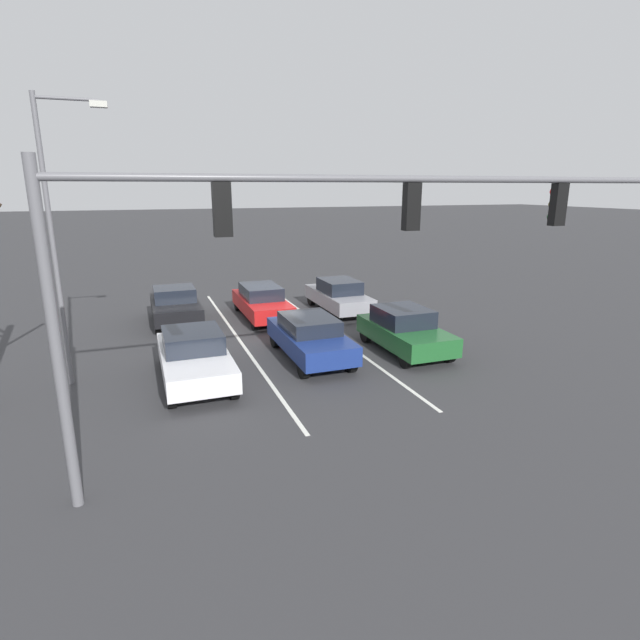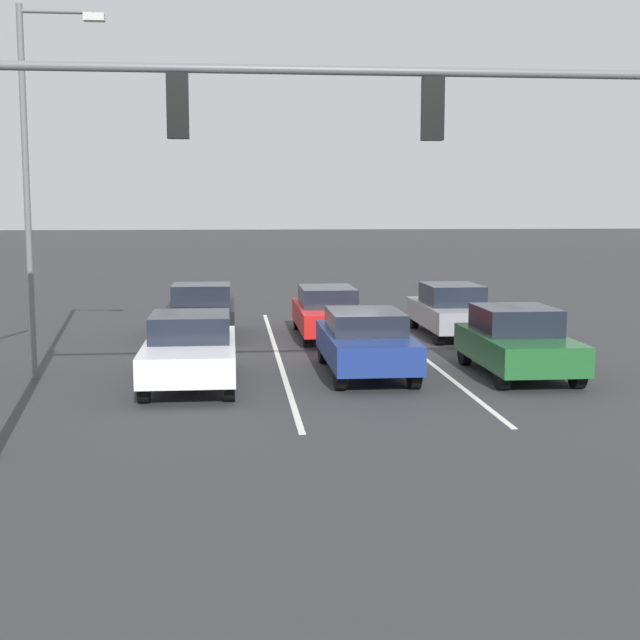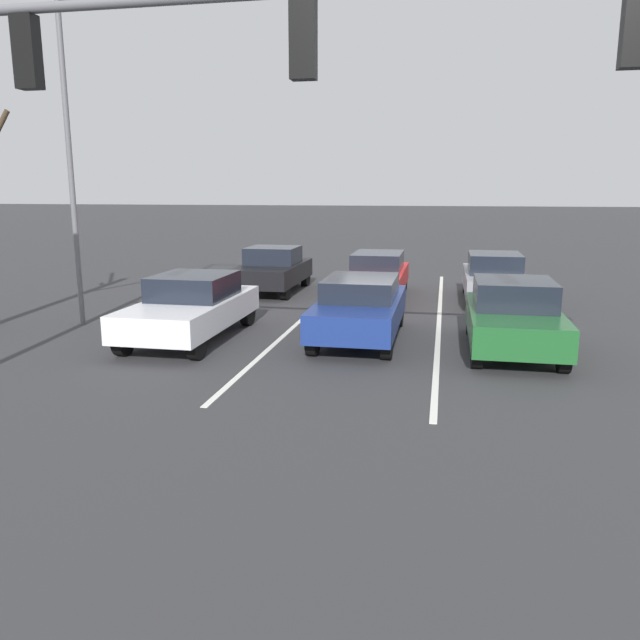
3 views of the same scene
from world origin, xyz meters
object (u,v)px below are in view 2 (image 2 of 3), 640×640
Objects in this scene: car_navy_midlane_front at (365,341)px; traffic_signal_gantry at (287,143)px; car_red_midlane_second at (327,312)px; car_white_rightlane_front at (190,348)px; car_darkgreen_leftlane_front at (517,341)px; car_gray_leftlane_second at (451,310)px; street_lamp_right_shoulder at (35,168)px; car_black_rightlane_second at (201,310)px.

traffic_signal_gantry is (2.15, 6.19, 3.98)m from car_navy_midlane_front.
car_red_midlane_second is 0.36× the size of traffic_signal_gantry.
car_white_rightlane_front is 0.35× the size of traffic_signal_gantry.
car_darkgreen_leftlane_front reaches higher than car_gray_leftlane_second.
street_lamp_right_shoulder is (7.22, -0.30, 3.86)m from car_navy_midlane_front.
traffic_signal_gantry is at bearing 64.98° from car_gray_leftlane_second.
car_white_rightlane_front is 0.98× the size of car_red_midlane_second.
car_black_rightlane_second is (3.90, -6.38, -0.00)m from car_navy_midlane_front.
car_darkgreen_leftlane_front is at bearing 176.16° from street_lamp_right_shoulder.
car_black_rightlane_second is 7.93m from street_lamp_right_shoulder.
car_white_rightlane_front is at bearing -72.31° from traffic_signal_gantry.
street_lamp_right_shoulder is at bearing -2.40° from car_navy_midlane_front.
car_navy_midlane_front is 6.70m from car_gray_leftlane_second.
car_black_rightlane_second is at bearing -42.92° from car_darkgreen_leftlane_front.
car_darkgreen_leftlane_front is 6.17m from car_gray_leftlane_second.
car_navy_midlane_front is at bearing 121.41° from car_black_rightlane_second.
street_lamp_right_shoulder is (3.33, 6.08, 3.86)m from car_black_rightlane_second.
car_navy_midlane_front is 3.43m from car_darkgreen_leftlane_front.
street_lamp_right_shoulder is (10.65, 5.46, 3.86)m from car_gray_leftlane_second.
traffic_signal_gantry is (-1.74, 12.57, 3.99)m from car_black_rightlane_second.
car_gray_leftlane_second is 12.57m from street_lamp_right_shoulder.
car_red_midlane_second is 12.87m from traffic_signal_gantry.
traffic_signal_gantry is at bearing 70.83° from car_navy_midlane_front.
car_black_rightlane_second is 0.52× the size of street_lamp_right_shoulder.
car_black_rightlane_second is at bearing -90.10° from car_white_rightlane_front.
traffic_signal_gantry is (-1.76, 5.50, 3.99)m from car_white_rightlane_front.
car_darkgreen_leftlane_front is 0.87× the size of car_red_midlane_second.
car_black_rightlane_second is (-0.01, -7.07, 0.00)m from car_white_rightlane_front.
car_black_rightlane_second is (7.30, -6.79, -0.00)m from car_darkgreen_leftlane_front.
car_gray_leftlane_second is 0.35× the size of traffic_signal_gantry.
car_black_rightlane_second is (7.32, -0.62, -0.00)m from car_gray_leftlane_second.
car_red_midlane_second is 9.76m from street_lamp_right_shoulder.
car_navy_midlane_front is 8.19m from street_lamp_right_shoulder.
car_navy_midlane_front is at bearing 92.23° from car_red_midlane_second.
car_red_midlane_second is (3.64, -6.29, -0.03)m from car_darkgreen_leftlane_front.
traffic_signal_gantry is at bearing 46.12° from car_darkgreen_leftlane_front.
car_navy_midlane_front is 7.48m from car_black_rightlane_second.
traffic_signal_gantry is (1.92, 12.08, 4.01)m from car_red_midlane_second.
car_red_midlane_second is (3.65, -0.12, -0.03)m from car_gray_leftlane_second.
car_white_rightlane_front is 9.77m from car_gray_leftlane_second.
car_navy_midlane_front is 0.56× the size of street_lamp_right_shoulder.
car_navy_midlane_front is 5.89m from car_red_midlane_second.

